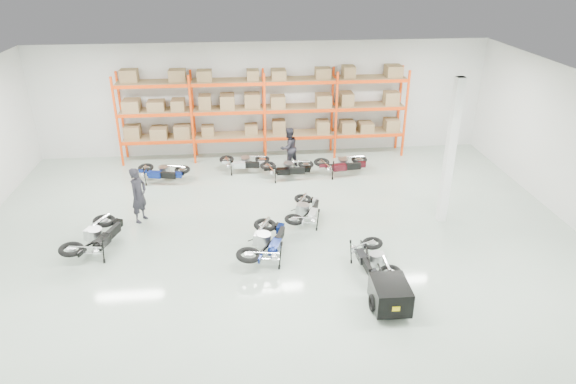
{
  "coord_description": "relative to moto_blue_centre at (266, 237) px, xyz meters",
  "views": [
    {
      "loc": [
        -0.95,
        -13.18,
        7.73
      ],
      "look_at": [
        0.39,
        0.66,
        1.1
      ],
      "focal_mm": 32.0,
      "sensor_mm": 36.0,
      "label": 1
    }
  ],
  "objects": [
    {
      "name": "moto_back_c",
      "position": [
        1.1,
        5.27,
        -0.08
      ],
      "size": [
        1.72,
        0.86,
        1.11
      ],
      "primitive_type": null,
      "rotation": [
        0.0,
        -0.09,
        1.56
      ],
      "color": "black",
      "rests_on": "ground"
    },
    {
      "name": "moto_back_d",
      "position": [
        3.18,
        5.44,
        -0.06
      ],
      "size": [
        1.84,
        1.04,
        1.14
      ],
      "primitive_type": null,
      "rotation": [
        0.0,
        -0.09,
        1.67
      ],
      "color": "#3C0C12",
      "rests_on": "ground"
    },
    {
      "name": "moto_back_a",
      "position": [
        -3.47,
        5.37,
        -0.09
      ],
      "size": [
        1.83,
        1.21,
        1.09
      ],
      "primitive_type": null,
      "rotation": [
        0.0,
        -0.09,
        1.33
      ],
      "color": "navy",
      "rests_on": "ground"
    },
    {
      "name": "pallet_rack",
      "position": [
        0.39,
        7.54,
        1.65
      ],
      "size": [
        11.28,
        0.98,
        3.62
      ],
      "color": "#FF450D",
      "rests_on": "ground"
    },
    {
      "name": "moto_back_b",
      "position": [
        -0.48,
        6.04,
        -0.1
      ],
      "size": [
        1.7,
        0.95,
        1.06
      ],
      "primitive_type": null,
      "rotation": [
        0.0,
        -0.09,
        1.49
      ],
      "color": "silver",
      "rests_on": "ground"
    },
    {
      "name": "moto_silver_left",
      "position": [
        1.33,
        1.84,
        -0.08
      ],
      "size": [
        1.33,
        1.88,
        1.1
      ],
      "primitive_type": null,
      "rotation": [
        0.0,
        -0.09,
        2.83
      ],
      "color": "silver",
      "rests_on": "ground"
    },
    {
      "name": "person_back",
      "position": [
        1.25,
        6.34,
        0.19
      ],
      "size": [
        0.97,
        0.92,
        1.58
      ],
      "primitive_type": "imported",
      "rotation": [
        0.0,
        0.0,
        3.72
      ],
      "color": "#222129",
      "rests_on": "ground"
    },
    {
      "name": "moto_black_far_left",
      "position": [
        -4.69,
        0.74,
        -0.01
      ],
      "size": [
        1.54,
        2.15,
        1.26
      ],
      "primitive_type": null,
      "rotation": [
        0.0,
        -0.09,
        2.81
      ],
      "color": "black",
      "rests_on": "ground"
    },
    {
      "name": "room",
      "position": [
        0.39,
        1.09,
        1.65
      ],
      "size": [
        18.0,
        18.0,
        18.0
      ],
      "color": "#A4B7A5",
      "rests_on": "ground"
    },
    {
      "name": "person_left",
      "position": [
        -3.76,
        2.43,
        0.28
      ],
      "size": [
        0.66,
        0.76,
        1.76
      ],
      "primitive_type": "imported",
      "rotation": [
        0.0,
        0.0,
        1.11
      ],
      "color": "#222129",
      "rests_on": "ground"
    },
    {
      "name": "structural_column",
      "position": [
        5.59,
        1.59,
        1.65
      ],
      "size": [
        0.25,
        0.25,
        4.5
      ],
      "primitive_type": "cube",
      "color": "white",
      "rests_on": "ground"
    },
    {
      "name": "moto_blue_centre",
      "position": [
        0.0,
        0.0,
        0.0
      ],
      "size": [
        1.55,
        2.18,
        1.28
      ],
      "primitive_type": null,
      "rotation": [
        0.0,
        -0.09,
        2.82
      ],
      "color": "#061243",
      "rests_on": "ground"
    },
    {
      "name": "moto_touring_right",
      "position": [
        2.75,
        -1.02,
        -0.09
      ],
      "size": [
        0.95,
        1.74,
        1.09
      ],
      "primitive_type": null,
      "rotation": [
        0.0,
        -0.09,
        0.07
      ],
      "color": "black",
      "rests_on": "ground"
    },
    {
      "name": "trailer",
      "position": [
        2.75,
        -2.62,
        -0.18
      ],
      "size": [
        0.92,
        1.75,
        0.73
      ],
      "rotation": [
        0.0,
        0.0,
        -0.02
      ],
      "color": "black",
      "rests_on": "ground"
    }
  ]
}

